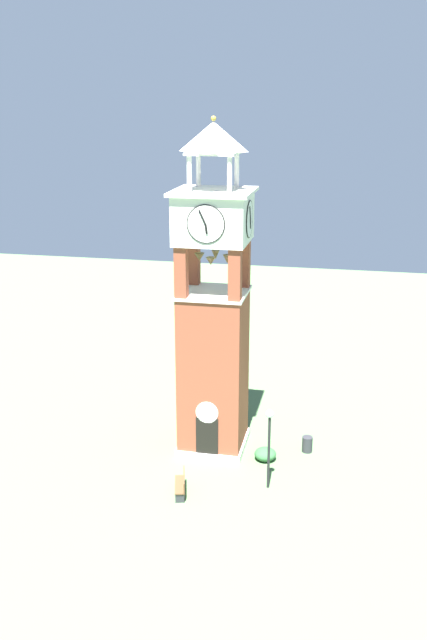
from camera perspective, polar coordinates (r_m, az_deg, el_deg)
The scene contains 6 objects.
ground at distance 36.19m, azimuth -0.00°, elevation -10.20°, with size 80.00×80.00×0.00m, color #517547.
clock_tower at distance 33.60m, azimuth -0.00°, elevation -0.20°, with size 3.66×3.66×16.18m.
park_bench at distance 32.02m, azimuth -2.65°, elevation -13.23°, with size 0.82×1.66×0.95m.
lamp_post at distance 31.48m, azimuth 4.58°, elevation -9.29°, with size 0.36×0.36×3.86m.
trash_bin at distance 35.74m, azimuth 7.66°, elevation -10.02°, with size 0.52×0.52×0.80m, color #2D2D33.
shrub_near_entry at distance 34.83m, azimuth 4.25°, elevation -10.87°, with size 1.06×1.06×0.61m, color #336638.
Camera 1 is at (6.48, -31.31, 16.95)m, focal length 39.18 mm.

